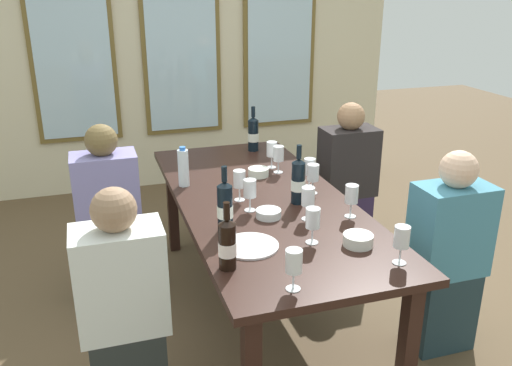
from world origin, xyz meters
TOP-DOWN VIEW (x-y plane):
  - ground_plane at (0.00, 0.00)m, footprint 12.00×12.00m
  - back_wall_with_windows at (0.00, 2.40)m, footprint 4.12×0.10m
  - dining_table at (0.00, 0.00)m, footprint 0.92×2.13m
  - white_plate_0 at (-0.24, -0.54)m, footprint 0.27×0.27m
  - wine_bottle_0 at (-0.38, -0.70)m, footprint 0.08×0.08m
  - wine_bottle_1 at (0.17, -0.12)m, footprint 0.08×0.08m
  - wine_bottle_2 at (0.22, 0.88)m, footprint 0.08×0.08m
  - wine_bottle_3 at (-0.30, -0.35)m, footprint 0.08×0.08m
  - tasting_bowl_0 at (-0.05, -0.25)m, footprint 0.13×0.13m
  - tasting_bowl_1 at (0.09, 0.36)m, footprint 0.13×0.13m
  - tasting_bowl_2 at (0.24, -0.68)m, footprint 0.14×0.14m
  - water_bottle at (-0.38, 0.33)m, footprint 0.06×0.06m
  - wine_glass_0 at (0.13, -0.34)m, footprint 0.07×0.07m
  - wine_glass_1 at (0.30, -0.01)m, footprint 0.07×0.07m
  - wine_glass_2 at (0.05, -0.59)m, footprint 0.07×0.07m
  - wine_glass_3 at (0.32, 0.09)m, footprint 0.07×0.07m
  - wine_glass_4 at (0.36, -0.38)m, footprint 0.07×0.07m
  - wine_glass_5 at (0.33, -0.88)m, footprint 0.07×0.07m
  - wine_glass_6 at (0.22, 0.49)m, footprint 0.07×0.07m
  - wine_glass_7 at (-0.13, 0.01)m, footprint 0.07×0.07m
  - wine_glass_8 at (-0.18, -0.94)m, footprint 0.07×0.07m
  - wine_glass_9 at (-0.12, -0.14)m, footprint 0.07×0.07m
  - wine_glass_10 at (0.23, 0.38)m, footprint 0.07×0.07m
  - seated_person_0 at (-0.83, 0.49)m, footprint 0.38×0.24m
  - seated_person_1 at (0.83, 0.58)m, footprint 0.38×0.24m
  - seated_person_2 at (-0.83, -0.57)m, footprint 0.38×0.24m
  - seated_person_3 at (0.83, -0.58)m, footprint 0.38×0.24m

SIDE VIEW (x-z plane):
  - ground_plane at x=0.00m, z-range 0.00..0.00m
  - seated_person_0 at x=-0.83m, z-range -0.03..1.08m
  - seated_person_1 at x=0.83m, z-range -0.03..1.08m
  - seated_person_2 at x=-0.83m, z-range -0.03..1.08m
  - seated_person_3 at x=0.83m, z-range -0.03..1.08m
  - dining_table at x=0.00m, z-range 0.29..1.03m
  - white_plate_0 at x=-0.24m, z-range 0.74..0.75m
  - tasting_bowl_0 at x=-0.05m, z-range 0.74..0.78m
  - tasting_bowl_1 at x=0.09m, z-range 0.74..0.79m
  - tasting_bowl_2 at x=0.24m, z-range 0.74..0.79m
  - water_bottle at x=-0.38m, z-range 0.73..0.97m
  - wine_bottle_0 at x=-0.38m, z-range 0.70..1.00m
  - wine_glass_9 at x=-0.12m, z-range 0.77..0.94m
  - wine_glass_5 at x=0.33m, z-range 0.77..0.94m
  - wine_glass_6 at x=0.22m, z-range 0.77..0.94m
  - wine_glass_2 at x=0.05m, z-range 0.77..0.94m
  - wine_glass_0 at x=0.13m, z-range 0.77..0.94m
  - wine_glass_3 at x=0.32m, z-range 0.77..0.94m
  - wine_glass_1 at x=0.30m, z-range 0.77..0.95m
  - wine_glass_4 at x=0.36m, z-range 0.77..0.95m
  - wine_glass_7 at x=-0.13m, z-range 0.77..0.95m
  - wine_glass_8 at x=-0.18m, z-range 0.77..0.95m
  - wine_glass_10 at x=0.23m, z-range 0.77..0.95m
  - wine_bottle_2 at x=0.22m, z-range 0.70..1.02m
  - wine_bottle_1 at x=0.17m, z-range 0.70..1.03m
  - wine_bottle_3 at x=-0.30m, z-range 0.70..1.04m
  - back_wall_with_windows at x=0.00m, z-range 0.00..2.90m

